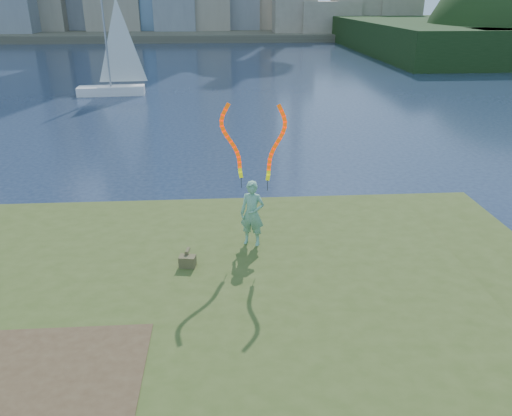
{
  "coord_description": "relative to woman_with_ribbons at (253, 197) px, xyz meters",
  "views": [
    {
      "loc": [
        0.95,
        -10.46,
        7.14
      ],
      "look_at": [
        1.75,
        1.0,
        2.23
      ],
      "focal_mm": 35.0,
      "sensor_mm": 36.0,
      "label": 1
    }
  ],
  "objects": [
    {
      "name": "woman_with_ribbons",
      "position": [
        0.0,
        0.0,
        0.0
      ],
      "size": [
        2.01,
        0.8,
        4.18
      ],
      "rotation": [
        0.0,
        0.0,
        -0.35
      ],
      "color": "#157446",
      "rests_on": "grassy_knoll"
    },
    {
      "name": "ground",
      "position": [
        -1.72,
        -1.87,
        -2.19
      ],
      "size": [
        320.0,
        320.0,
        0.0
      ],
      "primitive_type": "plane",
      "color": "#18243D",
      "rests_on": "ground"
    },
    {
      "name": "far_shore",
      "position": [
        -1.72,
        93.13,
        -1.59
      ],
      "size": [
        320.0,
        40.0,
        1.2
      ],
      "primitive_type": "cube",
      "color": "#4C4738",
      "rests_on": "ground"
    },
    {
      "name": "dirt_patch",
      "position": [
        -3.92,
        -5.07,
        -1.38
      ],
      "size": [
        3.2,
        3.0,
        0.02
      ],
      "primitive_type": "cube",
      "color": "#47331E",
      "rests_on": "grassy_knoll"
    },
    {
      "name": "canvas_bag",
      "position": [
        -1.73,
        -1.16,
        -1.23
      ],
      "size": [
        0.45,
        0.51,
        0.39
      ],
      "rotation": [
        0.0,
        0.0,
        -0.17
      ],
      "color": "#454123",
      "rests_on": "grassy_knoll"
    },
    {
      "name": "sailboat",
      "position": [
        -9.01,
        27.65,
        -0.79
      ],
      "size": [
        5.41,
        2.02,
        8.14
      ],
      "rotation": [
        0.0,
        0.0,
        0.08
      ],
      "color": "white",
      "rests_on": "ground"
    },
    {
      "name": "grassy_knoll",
      "position": [
        -1.72,
        -4.17,
        -1.85
      ],
      "size": [
        20.0,
        18.0,
        0.8
      ],
      "color": "#3B4C1B",
      "rests_on": "ground"
    }
  ]
}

